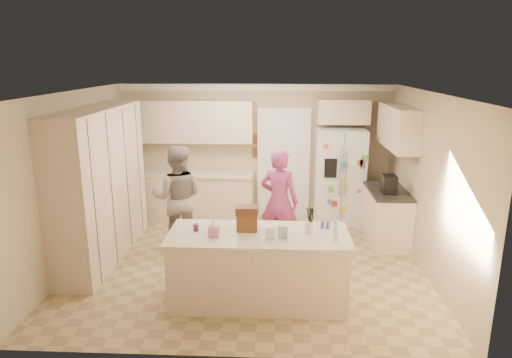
{
  "coord_description": "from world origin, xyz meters",
  "views": [
    {
      "loc": [
        0.42,
        -6.46,
        3.04
      ],
      "look_at": [
        0.1,
        0.35,
        1.25
      ],
      "focal_mm": 32.0,
      "sensor_mm": 36.0,
      "label": 1
    }
  ],
  "objects_px": {
    "dollhouse_body": "(247,222)",
    "teen_boy": "(178,198)",
    "island_base": "(258,269)",
    "refrigerator": "(340,177)",
    "teen_girl": "(279,201)",
    "coffee_maker": "(389,184)",
    "tissue_box": "(214,230)",
    "utensil_crock": "(310,227)"
  },
  "relations": [
    {
      "from": "dollhouse_body",
      "to": "teen_boy",
      "type": "bearing_deg",
      "value": 128.55
    },
    {
      "from": "dollhouse_body",
      "to": "teen_boy",
      "type": "distance_m",
      "value": 1.99
    },
    {
      "from": "tissue_box",
      "to": "dollhouse_body",
      "type": "relative_size",
      "value": 0.54
    },
    {
      "from": "dollhouse_body",
      "to": "utensil_crock",
      "type": "bearing_deg",
      "value": -3.58
    },
    {
      "from": "refrigerator",
      "to": "coffee_maker",
      "type": "xyz_separation_m",
      "value": [
        0.64,
        -1.13,
        0.17
      ]
    },
    {
      "from": "utensil_crock",
      "to": "teen_girl",
      "type": "height_order",
      "value": "teen_girl"
    },
    {
      "from": "coffee_maker",
      "to": "utensil_crock",
      "type": "distance_m",
      "value": 2.32
    },
    {
      "from": "utensil_crock",
      "to": "teen_boy",
      "type": "distance_m",
      "value": 2.59
    },
    {
      "from": "refrigerator",
      "to": "island_base",
      "type": "height_order",
      "value": "refrigerator"
    },
    {
      "from": "utensil_crock",
      "to": "refrigerator",
      "type": "bearing_deg",
      "value": 75.75
    },
    {
      "from": "coffee_maker",
      "to": "tissue_box",
      "type": "relative_size",
      "value": 2.14
    },
    {
      "from": "refrigerator",
      "to": "coffee_maker",
      "type": "distance_m",
      "value": 1.31
    },
    {
      "from": "island_base",
      "to": "dollhouse_body",
      "type": "distance_m",
      "value": 0.62
    },
    {
      "from": "teen_girl",
      "to": "utensil_crock",
      "type": "bearing_deg",
      "value": 122.4
    },
    {
      "from": "dollhouse_body",
      "to": "teen_girl",
      "type": "relative_size",
      "value": 0.15
    },
    {
      "from": "refrigerator",
      "to": "teen_boy",
      "type": "height_order",
      "value": "refrigerator"
    },
    {
      "from": "refrigerator",
      "to": "teen_girl",
      "type": "bearing_deg",
      "value": -126.29
    },
    {
      "from": "tissue_box",
      "to": "teen_boy",
      "type": "relative_size",
      "value": 0.08
    },
    {
      "from": "teen_boy",
      "to": "tissue_box",
      "type": "bearing_deg",
      "value": 111.27
    },
    {
      "from": "tissue_box",
      "to": "teen_girl",
      "type": "bearing_deg",
      "value": 64.1
    },
    {
      "from": "island_base",
      "to": "utensil_crock",
      "type": "height_order",
      "value": "utensil_crock"
    },
    {
      "from": "island_base",
      "to": "utensil_crock",
      "type": "bearing_deg",
      "value": 4.4
    },
    {
      "from": "teen_boy",
      "to": "dollhouse_body",
      "type": "bearing_deg",
      "value": 124.31
    },
    {
      "from": "refrigerator",
      "to": "island_base",
      "type": "bearing_deg",
      "value": -113.0
    },
    {
      "from": "island_base",
      "to": "teen_girl",
      "type": "distance_m",
      "value": 1.65
    },
    {
      "from": "teen_boy",
      "to": "utensil_crock",
      "type": "bearing_deg",
      "value": 137.58
    },
    {
      "from": "island_base",
      "to": "utensil_crock",
      "type": "distance_m",
      "value": 0.86
    },
    {
      "from": "island_base",
      "to": "tissue_box",
      "type": "height_order",
      "value": "tissue_box"
    },
    {
      "from": "island_base",
      "to": "teen_boy",
      "type": "bearing_deg",
      "value": 130.01
    },
    {
      "from": "utensil_crock",
      "to": "dollhouse_body",
      "type": "height_order",
      "value": "dollhouse_body"
    },
    {
      "from": "island_base",
      "to": "coffee_maker",
      "type": "bearing_deg",
      "value": 42.83
    },
    {
      "from": "refrigerator",
      "to": "teen_girl",
      "type": "relative_size",
      "value": 1.06
    },
    {
      "from": "dollhouse_body",
      "to": "coffee_maker",
      "type": "bearing_deg",
      "value": 39.29
    },
    {
      "from": "tissue_box",
      "to": "teen_girl",
      "type": "relative_size",
      "value": 0.08
    },
    {
      "from": "refrigerator",
      "to": "island_base",
      "type": "distance_m",
      "value": 3.37
    },
    {
      "from": "teen_girl",
      "to": "tissue_box",
      "type": "bearing_deg",
      "value": 82.21
    },
    {
      "from": "island_base",
      "to": "tissue_box",
      "type": "relative_size",
      "value": 15.71
    },
    {
      "from": "utensil_crock",
      "to": "teen_boy",
      "type": "xyz_separation_m",
      "value": [
        -2.04,
        1.6,
        -0.13
      ]
    },
    {
      "from": "coffee_maker",
      "to": "teen_girl",
      "type": "bearing_deg",
      "value": -169.63
    },
    {
      "from": "refrigerator",
      "to": "tissue_box",
      "type": "relative_size",
      "value": 12.86
    },
    {
      "from": "refrigerator",
      "to": "island_base",
      "type": "xyz_separation_m",
      "value": [
        -1.41,
        -3.03,
        -0.46
      ]
    },
    {
      "from": "dollhouse_body",
      "to": "teen_boy",
      "type": "relative_size",
      "value": 0.15
    }
  ]
}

